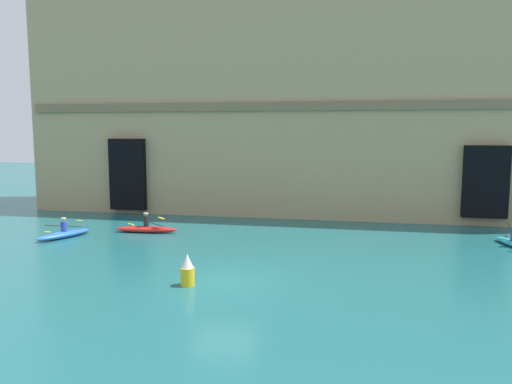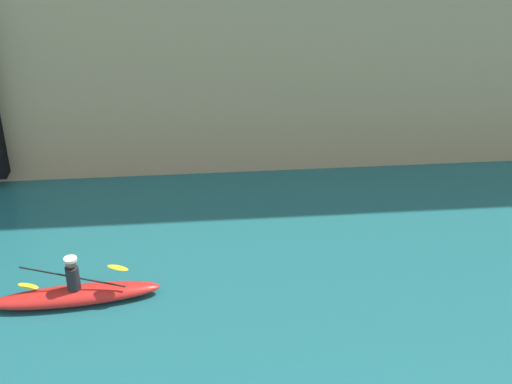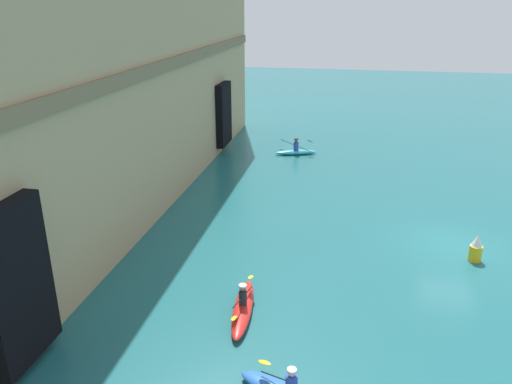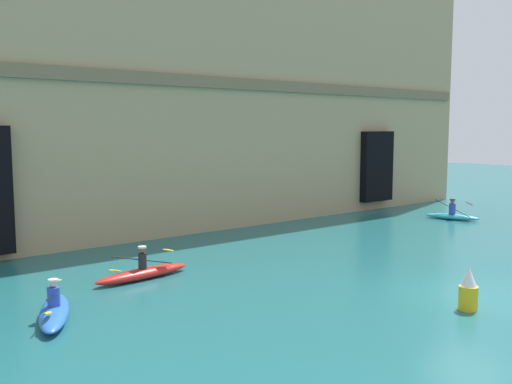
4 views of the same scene
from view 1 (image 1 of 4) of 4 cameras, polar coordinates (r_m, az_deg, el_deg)
name	(u,v)px [view 1 (image 1 of 4)]	position (r m, az deg, el deg)	size (l,w,h in m)	color
ground_plane	(224,282)	(19.51, -3.62, -10.21)	(120.00, 120.00, 0.00)	#1E6066
cliff_bluff	(308,93)	(36.11, 5.95, 11.18)	(38.43, 8.48, 16.79)	tan
kayak_red	(146,229)	(29.06, -12.42, -4.11)	(3.63, 0.98, 1.13)	red
kayak_blue	(64,234)	(28.96, -21.07, -4.46)	(1.96, 3.30, 1.10)	blue
marker_buoy	(187,271)	(19.07, -7.84, -8.93)	(0.53, 0.53, 1.21)	yellow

